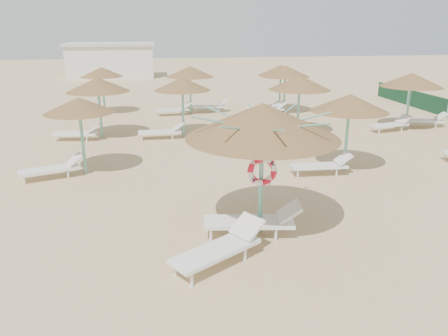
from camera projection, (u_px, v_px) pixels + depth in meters
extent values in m
plane|color=tan|center=(242.00, 233.00, 10.81)|extent=(120.00, 120.00, 0.00)
cylinder|color=#68B4A0|center=(261.00, 181.00, 10.45)|extent=(0.11, 0.11, 2.70)
cone|color=brown|center=(263.00, 120.00, 9.99)|extent=(3.59, 3.59, 0.81)
cylinder|color=#68B4A0|center=(262.00, 132.00, 10.07)|extent=(0.20, 0.20, 0.12)
cylinder|color=#68B4A0|center=(297.00, 121.00, 10.12)|extent=(1.62, 0.04, 0.41)
cylinder|color=#68B4A0|center=(280.00, 116.00, 10.63)|extent=(1.18, 1.18, 0.41)
cylinder|color=#68B4A0|center=(255.00, 115.00, 10.78)|extent=(0.04, 1.62, 0.41)
cylinder|color=#68B4A0|center=(233.00, 118.00, 10.46)|extent=(1.18, 1.18, 0.41)
cylinder|color=#68B4A0|center=(227.00, 123.00, 9.88)|extent=(1.62, 0.04, 0.41)
cylinder|color=#68B4A0|center=(243.00, 129.00, 9.36)|extent=(1.18, 1.18, 0.41)
cylinder|color=#68B4A0|center=(272.00, 130.00, 9.22)|extent=(0.04, 1.62, 0.41)
cylinder|color=#68B4A0|center=(295.00, 127.00, 9.54)|extent=(1.18, 1.18, 0.41)
torus|color=red|center=(262.00, 171.00, 10.26)|extent=(0.72, 0.15, 0.72)
cylinder|color=white|center=(192.00, 280.00, 8.54)|extent=(0.07, 0.07, 0.31)
cylinder|color=white|center=(175.00, 269.00, 8.92)|extent=(0.07, 0.07, 0.31)
cylinder|color=white|center=(245.00, 254.00, 9.48)|extent=(0.07, 0.07, 0.31)
cylinder|color=white|center=(228.00, 245.00, 9.87)|extent=(0.07, 0.07, 0.31)
cube|color=white|center=(216.00, 251.00, 9.23)|extent=(2.11, 1.71, 0.09)
cube|color=white|center=(247.00, 227.00, 9.74)|extent=(0.81, 0.84, 0.40)
cylinder|color=white|center=(211.00, 235.00, 10.33)|extent=(0.07, 0.07, 0.32)
cylinder|color=white|center=(211.00, 225.00, 10.87)|extent=(0.07, 0.07, 0.32)
cylinder|color=white|center=(276.00, 235.00, 10.35)|extent=(0.07, 0.07, 0.32)
cylinder|color=white|center=(273.00, 224.00, 10.89)|extent=(0.07, 0.07, 0.32)
cube|color=white|center=(249.00, 222.00, 10.55)|extent=(2.25, 1.00, 0.09)
cube|color=white|center=(289.00, 211.00, 10.48)|extent=(0.64, 0.76, 0.42)
cylinder|color=#68B4A0|center=(83.00, 141.00, 14.79)|extent=(0.11, 0.11, 2.30)
cone|color=brown|center=(79.00, 105.00, 14.40)|extent=(2.31, 2.31, 0.52)
cylinder|color=#68B4A0|center=(79.00, 112.00, 14.48)|extent=(0.20, 0.20, 0.12)
cylinder|color=white|center=(24.00, 181.00, 14.00)|extent=(0.06, 0.06, 0.28)
cylinder|color=white|center=(23.00, 176.00, 14.43)|extent=(0.06, 0.06, 0.28)
cylinder|color=white|center=(68.00, 174.00, 14.60)|extent=(0.06, 0.06, 0.28)
cylinder|color=white|center=(66.00, 170.00, 15.02)|extent=(0.06, 0.06, 0.28)
cube|color=white|center=(49.00, 170.00, 14.51)|extent=(2.00, 1.19, 0.08)
cube|color=white|center=(75.00, 159.00, 14.81)|extent=(0.65, 0.72, 0.36)
cylinder|color=#68B4A0|center=(100.00, 112.00, 19.61)|extent=(0.11, 0.11, 2.30)
cone|color=brown|center=(98.00, 85.00, 19.22)|extent=(2.78, 2.78, 0.62)
cylinder|color=#68B4A0|center=(98.00, 90.00, 19.29)|extent=(0.20, 0.20, 0.12)
cylinder|color=white|center=(56.00, 139.00, 19.13)|extent=(0.06, 0.06, 0.28)
cylinder|color=white|center=(60.00, 136.00, 19.60)|extent=(0.06, 0.06, 0.28)
cylinder|color=white|center=(87.00, 139.00, 19.16)|extent=(0.06, 0.06, 0.28)
cylinder|color=white|center=(90.00, 136.00, 19.64)|extent=(0.06, 0.06, 0.28)
cube|color=white|center=(75.00, 133.00, 19.33)|extent=(1.96, 0.86, 0.08)
cube|color=white|center=(94.00, 128.00, 19.27)|extent=(0.56, 0.66, 0.36)
cylinder|color=#68B4A0|center=(104.00, 94.00, 24.87)|extent=(0.11, 0.11, 2.30)
cone|color=brown|center=(102.00, 72.00, 24.49)|extent=(2.37, 2.37, 0.53)
cylinder|color=#68B4A0|center=(102.00, 76.00, 24.56)|extent=(0.20, 0.20, 0.12)
cylinder|color=white|center=(69.00, 115.00, 24.20)|extent=(0.06, 0.06, 0.28)
cylinder|color=white|center=(70.00, 113.00, 24.65)|extent=(0.06, 0.06, 0.28)
cylinder|color=white|center=(95.00, 114.00, 24.58)|extent=(0.06, 0.06, 0.28)
cylinder|color=white|center=(94.00, 112.00, 25.03)|extent=(0.06, 0.06, 0.28)
cube|color=white|center=(84.00, 110.00, 24.60)|extent=(1.97, 0.89, 0.08)
cube|color=white|center=(99.00, 105.00, 24.76)|extent=(0.57, 0.66, 0.36)
cylinder|color=#68B4A0|center=(183.00, 111.00, 19.88)|extent=(0.11, 0.11, 2.30)
cone|color=brown|center=(182.00, 84.00, 19.49)|extent=(2.53, 2.53, 0.57)
cylinder|color=#68B4A0|center=(182.00, 89.00, 19.57)|extent=(0.20, 0.20, 0.12)
cylinder|color=white|center=(142.00, 138.00, 19.29)|extent=(0.06, 0.06, 0.28)
cylinder|color=white|center=(142.00, 135.00, 19.75)|extent=(0.06, 0.06, 0.28)
cylinder|color=white|center=(172.00, 137.00, 19.51)|extent=(0.06, 0.06, 0.28)
cylinder|color=white|center=(172.00, 134.00, 19.98)|extent=(0.06, 0.06, 0.28)
cube|color=white|center=(160.00, 132.00, 19.60)|extent=(1.91, 0.66, 0.08)
cube|color=white|center=(178.00, 126.00, 19.67)|extent=(0.50, 0.61, 0.36)
cylinder|color=#68B4A0|center=(191.00, 94.00, 24.96)|extent=(0.11, 0.11, 2.30)
cone|color=brown|center=(190.00, 72.00, 24.57)|extent=(2.70, 2.70, 0.61)
cylinder|color=#68B4A0|center=(190.00, 76.00, 24.65)|extent=(0.20, 0.20, 0.12)
cylinder|color=white|center=(158.00, 114.00, 24.33)|extent=(0.06, 0.06, 0.28)
cylinder|color=white|center=(158.00, 113.00, 24.79)|extent=(0.06, 0.06, 0.28)
cylinder|color=white|center=(182.00, 113.00, 24.64)|extent=(0.06, 0.06, 0.28)
cylinder|color=white|center=(181.00, 112.00, 25.10)|extent=(0.06, 0.06, 0.28)
cube|color=white|center=(172.00, 110.00, 24.68)|extent=(1.95, 0.78, 0.08)
cube|color=white|center=(187.00, 105.00, 24.80)|extent=(0.53, 0.64, 0.36)
cylinder|color=white|center=(196.00, 111.00, 25.43)|extent=(0.06, 0.06, 0.28)
cylinder|color=white|center=(196.00, 109.00, 25.91)|extent=(0.06, 0.06, 0.28)
cylinder|color=white|center=(219.00, 110.00, 25.52)|extent=(0.06, 0.06, 0.28)
cylinder|color=white|center=(218.00, 109.00, 26.00)|extent=(0.06, 0.06, 0.28)
cube|color=white|center=(209.00, 107.00, 25.67)|extent=(1.95, 0.78, 0.08)
cube|color=white|center=(223.00, 102.00, 25.65)|extent=(0.53, 0.64, 0.36)
cylinder|color=#68B4A0|center=(347.00, 138.00, 15.15)|extent=(0.11, 0.11, 2.30)
cone|color=brown|center=(350.00, 103.00, 14.76)|extent=(2.62, 2.62, 0.59)
cylinder|color=#68B4A0|center=(349.00, 110.00, 14.84)|extent=(0.20, 0.20, 0.12)
cylinder|color=white|center=(298.00, 174.00, 14.60)|extent=(0.06, 0.06, 0.28)
cylinder|color=white|center=(294.00, 170.00, 15.07)|extent=(0.06, 0.06, 0.28)
cylinder|color=white|center=(337.00, 173.00, 14.76)|extent=(0.06, 0.06, 0.28)
cylinder|color=white|center=(331.00, 168.00, 15.23)|extent=(0.06, 0.06, 0.28)
cube|color=white|center=(319.00, 166.00, 14.87)|extent=(1.92, 0.68, 0.08)
cube|color=white|center=(343.00, 158.00, 14.90)|extent=(0.50, 0.62, 0.36)
cylinder|color=#68B4A0|center=(298.00, 110.00, 20.22)|extent=(0.11, 0.11, 2.30)
cone|color=brown|center=(300.00, 83.00, 19.83)|extent=(2.82, 2.82, 0.64)
cylinder|color=#68B4A0|center=(299.00, 88.00, 19.91)|extent=(0.20, 0.20, 0.12)
cylinder|color=white|center=(263.00, 136.00, 19.54)|extent=(0.06, 0.06, 0.28)
cylinder|color=white|center=(259.00, 134.00, 19.99)|extent=(0.06, 0.06, 0.28)
cylinder|color=white|center=(290.00, 134.00, 19.93)|extent=(0.06, 0.06, 0.28)
cylinder|color=white|center=(285.00, 132.00, 20.38)|extent=(0.06, 0.06, 0.28)
cube|color=white|center=(277.00, 130.00, 19.94)|extent=(1.97, 0.91, 0.08)
cube|color=white|center=(294.00, 124.00, 20.11)|extent=(0.57, 0.67, 0.36)
cylinder|color=#68B4A0|center=(284.00, 93.00, 25.16)|extent=(0.11, 0.11, 2.30)
cone|color=brown|center=(285.00, 71.00, 24.77)|extent=(2.77, 2.77, 0.62)
cylinder|color=#68B4A0|center=(285.00, 75.00, 24.85)|extent=(0.20, 0.20, 0.12)
cylinder|color=white|center=(254.00, 113.00, 24.61)|extent=(0.06, 0.06, 0.28)
cylinder|color=white|center=(253.00, 112.00, 25.08)|extent=(0.06, 0.06, 0.28)
cylinder|color=white|center=(278.00, 113.00, 24.76)|extent=(0.06, 0.06, 0.28)
cylinder|color=white|center=(275.00, 111.00, 25.24)|extent=(0.06, 0.06, 0.28)
cube|color=white|center=(267.00, 109.00, 24.88)|extent=(1.92, 0.68, 0.08)
cube|color=white|center=(282.00, 105.00, 24.90)|extent=(0.50, 0.62, 0.36)
cylinder|color=white|center=(445.00, 156.00, 16.63)|extent=(0.06, 0.06, 0.28)
cylinder|color=#68B4A0|center=(408.00, 106.00, 21.22)|extent=(0.11, 0.11, 2.30)
cone|color=brown|center=(412.00, 80.00, 20.83)|extent=(2.90, 2.90, 0.65)
cylinder|color=#68B4A0|center=(411.00, 85.00, 20.91)|extent=(0.20, 0.20, 0.12)
cylinder|color=white|center=(379.00, 131.00, 20.50)|extent=(0.06, 0.06, 0.28)
cylinder|color=white|center=(372.00, 129.00, 20.94)|extent=(0.06, 0.06, 0.28)
cylinder|color=white|center=(402.00, 129.00, 20.98)|extent=(0.06, 0.06, 0.28)
cylinder|color=white|center=(394.00, 127.00, 21.42)|extent=(0.06, 0.06, 0.28)
cube|color=white|center=(389.00, 125.00, 20.95)|extent=(1.99, 1.03, 0.08)
cube|color=white|center=(404.00, 119.00, 21.17)|extent=(0.61, 0.69, 0.36)
cylinder|color=white|center=(408.00, 125.00, 21.80)|extent=(0.06, 0.06, 0.28)
cylinder|color=white|center=(405.00, 123.00, 22.27)|extent=(0.06, 0.06, 0.28)
cylinder|color=white|center=(436.00, 125.00, 21.71)|extent=(0.06, 0.06, 0.28)
cylinder|color=white|center=(432.00, 123.00, 22.18)|extent=(0.06, 0.06, 0.28)
cube|color=white|center=(423.00, 120.00, 21.93)|extent=(1.99, 1.03, 0.08)
cube|color=white|center=(441.00, 116.00, 21.80)|extent=(0.61, 0.69, 0.36)
cylinder|color=#68B4A0|center=(280.00, 92.00, 25.64)|extent=(0.11, 0.11, 2.30)
cone|color=brown|center=(281.00, 70.00, 25.26)|extent=(2.65, 2.65, 0.60)
cylinder|color=#68B4A0|center=(281.00, 74.00, 25.33)|extent=(0.20, 0.20, 0.12)
cylinder|color=white|center=(250.00, 112.00, 25.08)|extent=(0.06, 0.06, 0.28)
cylinder|color=white|center=(248.00, 110.00, 25.55)|extent=(0.06, 0.06, 0.28)
cylinder|color=white|center=(273.00, 111.00, 25.26)|extent=(0.06, 0.06, 0.28)
cylinder|color=white|center=(271.00, 110.00, 25.73)|extent=(0.06, 0.06, 0.28)
cube|color=white|center=(263.00, 108.00, 25.37)|extent=(1.91, 0.65, 0.08)
cube|color=white|center=(277.00, 103.00, 25.40)|extent=(0.50, 0.61, 0.36)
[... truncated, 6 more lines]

